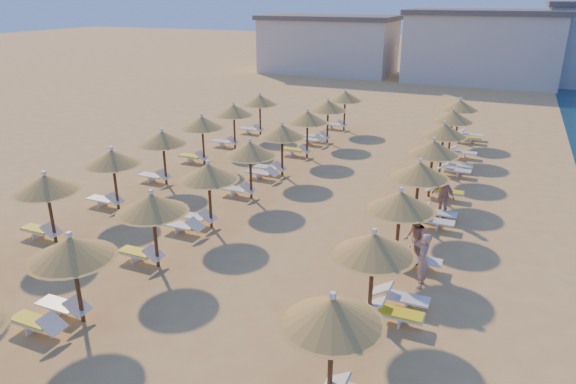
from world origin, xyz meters
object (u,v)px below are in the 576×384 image
at_px(parasol_row_east, 400,202).
at_px(parasol_row_west, 208,173).
at_px(beachgoer_c, 443,196).
at_px(beachgoer_a, 423,261).
at_px(beachgoer_b, 415,239).

xyz_separation_m(parasol_row_east, parasol_row_west, (-7.37, 0.00, 0.00)).
distance_m(parasol_row_west, beachgoer_c, 9.61).
distance_m(beachgoer_c, beachgoer_a, 5.95).
distance_m(parasol_row_east, beachgoer_c, 5.04).
xyz_separation_m(parasol_row_east, beachgoer_a, (1.05, -1.17, -1.37)).
relative_size(parasol_row_west, beachgoer_a, 20.18).
distance_m(parasol_row_east, beachgoer_b, 1.48).
relative_size(beachgoer_c, beachgoer_a, 0.99).
height_order(beachgoer_c, beachgoer_b, beachgoer_b).
distance_m(beachgoer_c, beachgoer_b, 4.52).
height_order(parasol_row_west, beachgoer_b, parasol_row_west).
bearing_deg(beachgoer_c, beachgoer_b, -67.32).
xyz_separation_m(parasol_row_east, beachgoer_b, (0.53, 0.27, -1.36)).
relative_size(beachgoer_c, beachgoer_b, 0.98).
bearing_deg(parasol_row_west, beachgoer_a, -7.88).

